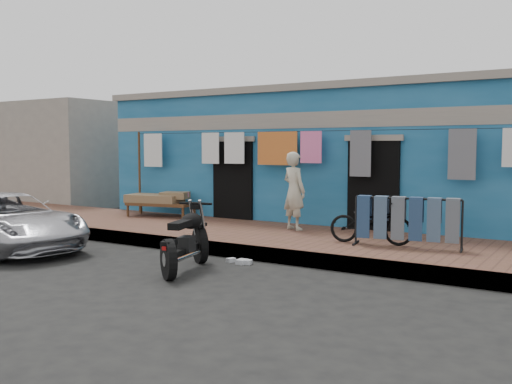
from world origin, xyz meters
name	(u,v)px	position (x,y,z in m)	size (l,w,h in m)	color
ground	(187,276)	(0.00, 0.00, 0.00)	(80.00, 80.00, 0.00)	black
sidewalk	(283,240)	(0.00, 3.00, 0.12)	(28.00, 3.00, 0.25)	brown
curb	(242,252)	(0.00, 1.55, 0.12)	(28.00, 0.10, 0.25)	gray
building	(360,158)	(0.00, 6.99, 1.69)	(12.20, 5.20, 3.36)	#195787
neighbor_left	(69,154)	(-11.00, 7.00, 1.70)	(6.00, 5.00, 3.40)	#9E9384
clothesline	(299,154)	(-0.32, 4.25, 1.81)	(10.06, 0.06, 2.10)	brown
car	(6,221)	(-4.33, -0.10, 0.56)	(1.80, 3.96, 1.12)	silver
seated_person	(294,191)	(-0.10, 3.65, 1.06)	(0.58, 0.39, 1.61)	beige
bicycle	(371,217)	(1.88, 2.84, 0.72)	(0.51, 1.45, 0.94)	black
motorcycle	(185,238)	(-0.23, 0.26, 0.53)	(1.02, 1.72, 1.05)	black
charpoy	(161,205)	(-3.97, 3.91, 0.54)	(1.85, 1.15, 0.58)	brown
jeans_rack	(407,221)	(2.52, 2.85, 0.70)	(1.90, 0.69, 0.89)	black
litter_a	(247,262)	(0.31, 1.20, 0.04)	(0.17, 0.13, 0.07)	silver
litter_b	(231,260)	(0.00, 1.20, 0.04)	(0.14, 0.11, 0.07)	silver
litter_c	(242,262)	(0.24, 1.17, 0.04)	(0.19, 0.16, 0.08)	silver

